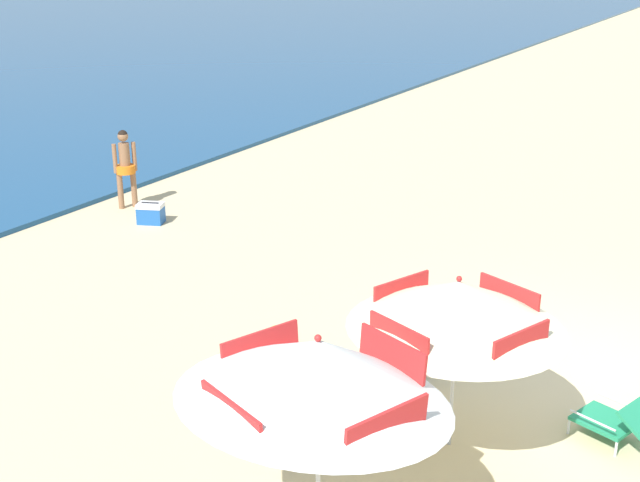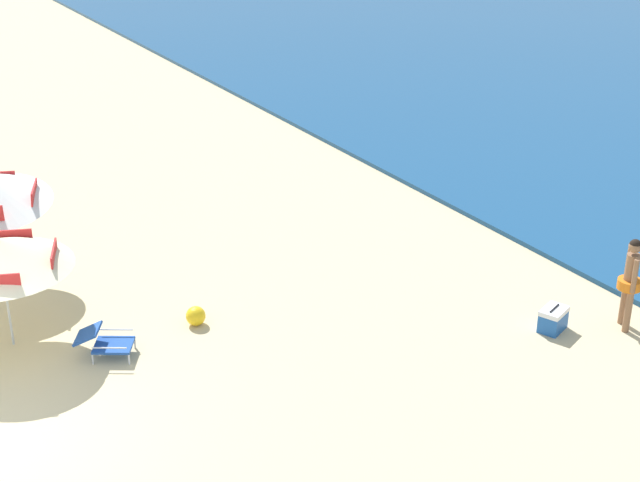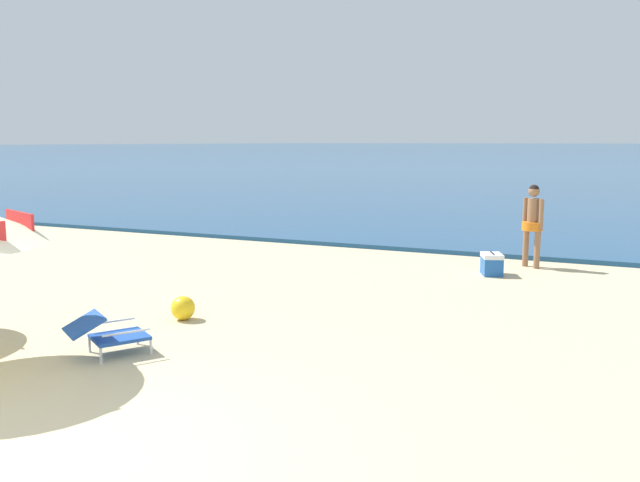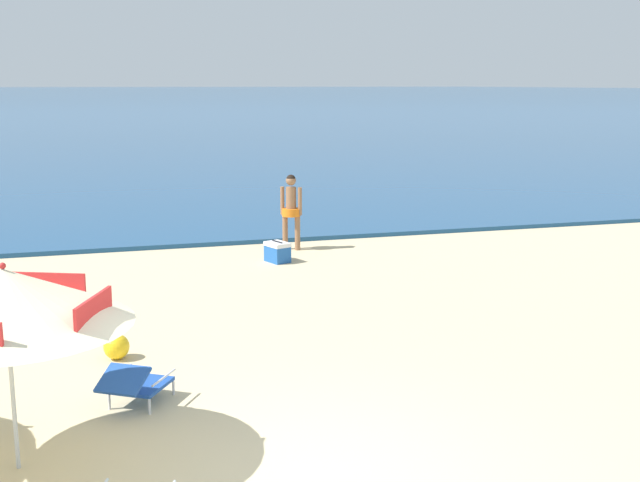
# 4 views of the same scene
# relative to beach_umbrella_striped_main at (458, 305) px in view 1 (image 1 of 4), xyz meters

# --- Properties ---
(ground_plane) EXTENTS (800.00, 800.00, 0.00)m
(ground_plane) POSITION_rel_beach_umbrella_striped_main_xyz_m (2.42, -1.14, -1.65)
(ground_plane) COLOR #CCB78C
(beach_umbrella_striped_main) EXTENTS (3.18, 3.18, 1.96)m
(beach_umbrella_striped_main) POSITION_rel_beach_umbrella_striped_main_xyz_m (0.00, 0.00, 0.00)
(beach_umbrella_striped_main) COLOR silver
(beach_umbrella_striped_main) RESTS_ON ground
(beach_umbrella_striped_second) EXTENTS (2.98, 2.95, 2.26)m
(beach_umbrella_striped_second) POSITION_rel_beach_umbrella_striped_main_xyz_m (-2.23, 0.37, 0.22)
(beach_umbrella_striped_second) COLOR silver
(beach_umbrella_striped_second) RESTS_ON ground
(lounge_chair_under_umbrella) EXTENTS (0.80, 1.02, 0.52)m
(lounge_chair_under_umbrella) POSITION_rel_beach_umbrella_striped_main_xyz_m (0.91, -1.56, -1.37)
(lounge_chair_under_umbrella) COLOR #1E7F56
(lounge_chair_under_umbrella) RESTS_ON ground
(lounge_chair_beside_umbrella) EXTENTS (0.91, 1.02, 0.52)m
(lounge_chair_beside_umbrella) POSITION_rel_beach_umbrella_striped_main_xyz_m (1.14, 1.15, -1.37)
(lounge_chair_beside_umbrella) COLOR #1E4799
(lounge_chair_beside_umbrella) RESTS_ON ground
(person_standing_near_shore) EXTENTS (0.42, 0.40, 1.62)m
(person_standing_near_shore) POSITION_rel_beach_umbrella_striped_main_xyz_m (4.85, 8.86, -0.71)
(person_standing_near_shore) COLOR #8C6042
(person_standing_near_shore) RESTS_ON ground
(cooler_box) EXTENTS (0.50, 0.59, 0.43)m
(cooler_box) POSITION_rel_beach_umbrella_striped_main_xyz_m (4.29, 7.77, -1.44)
(cooler_box) COLOR #1E56A8
(cooler_box) RESTS_ON ground
(beach_ball) EXTENTS (0.33, 0.33, 0.33)m
(beach_ball) POSITION_rel_beach_umbrella_striped_main_xyz_m (0.99, 2.80, -1.48)
(beach_ball) COLOR yellow
(beach_ball) RESTS_ON ground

